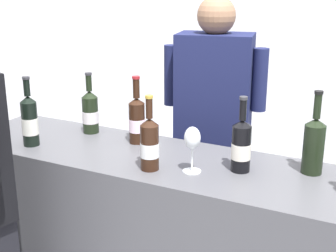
# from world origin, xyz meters

# --- Properties ---
(wall_back) EXTENTS (8.00, 0.10, 2.80)m
(wall_back) POSITION_xyz_m (0.00, 2.60, 1.40)
(wall_back) COLOR white
(wall_back) RESTS_ON ground_plane
(wine_bottle_0) EXTENTS (0.08, 0.08, 0.31)m
(wine_bottle_0) POSITION_xyz_m (-0.59, 0.15, 1.13)
(wine_bottle_0) COLOR black
(wine_bottle_0) RESTS_ON counter
(wine_bottle_2) EXTENTS (0.08, 0.08, 0.31)m
(wine_bottle_2) POSITION_xyz_m (-0.08, -0.14, 1.13)
(wine_bottle_2) COLOR black
(wine_bottle_2) RESTS_ON counter
(wine_bottle_3) EXTENTS (0.08, 0.08, 0.33)m
(wine_bottle_3) POSITION_xyz_m (-0.72, -0.13, 1.14)
(wine_bottle_3) COLOR black
(wine_bottle_3) RESTS_ON counter
(wine_bottle_4) EXTENTS (0.08, 0.08, 0.34)m
(wine_bottle_4) POSITION_xyz_m (0.52, 0.13, 1.14)
(wine_bottle_4) COLOR black
(wine_bottle_4) RESTS_ON counter
(wine_bottle_5) EXTENTS (0.08, 0.08, 0.31)m
(wine_bottle_5) POSITION_xyz_m (0.25, 0.02, 1.13)
(wine_bottle_5) COLOR black
(wine_bottle_5) RESTS_ON counter
(wine_bottle_6) EXTENTS (0.08, 0.08, 0.32)m
(wine_bottle_6) POSITION_xyz_m (-0.30, 0.13, 1.13)
(wine_bottle_6) COLOR black
(wine_bottle_6) RESTS_ON counter
(wine_glass) EXTENTS (0.08, 0.08, 0.19)m
(wine_glass) POSITION_xyz_m (0.08, -0.08, 1.15)
(wine_glass) COLOR silver
(wine_glass) RESTS_ON counter
(person_server) EXTENTS (0.54, 0.32, 1.69)m
(person_server) POSITION_xyz_m (-0.10, 0.60, 0.83)
(person_server) COLOR black
(person_server) RESTS_ON ground_plane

